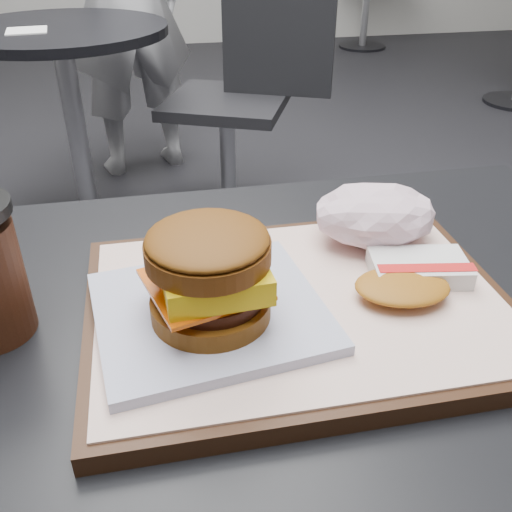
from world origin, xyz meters
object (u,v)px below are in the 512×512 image
(neighbor_chair, at_px, (244,88))
(crumpled_wrapper, at_px, (376,215))
(serving_tray, at_px, (299,307))
(breakfast_sandwich, at_px, (210,284))
(hash_brown, at_px, (411,276))
(neighbor_table, at_px, (69,88))
(customer_table, at_px, (280,465))

(neighbor_chair, bearing_deg, crumpled_wrapper, -95.08)
(serving_tray, relative_size, breakfast_sandwich, 1.80)
(hash_brown, relative_size, crumpled_wrapper, 0.99)
(hash_brown, distance_m, crumpled_wrapper, 0.09)
(breakfast_sandwich, distance_m, hash_brown, 0.19)
(hash_brown, distance_m, neighbor_table, 1.72)
(customer_table, relative_size, hash_brown, 6.40)
(serving_tray, height_order, crumpled_wrapper, crumpled_wrapper)
(hash_brown, bearing_deg, serving_tray, 179.81)
(hash_brown, height_order, neighbor_table, hash_brown)
(customer_table, height_order, serving_tray, serving_tray)
(breakfast_sandwich, xyz_separation_m, neighbor_chair, (0.33, 1.67, -0.32))
(customer_table, xyz_separation_m, neighbor_chair, (0.26, 1.67, -0.07))
(crumpled_wrapper, relative_size, neighbor_chair, 0.14)
(serving_tray, bearing_deg, hash_brown, -0.19)
(customer_table, xyz_separation_m, breakfast_sandwich, (-0.07, -0.00, 0.24))
(hash_brown, relative_size, neighbor_table, 0.17)
(serving_tray, distance_m, hash_brown, 0.11)
(neighbor_table, distance_m, neighbor_chair, 0.61)
(breakfast_sandwich, distance_m, neighbor_table, 1.70)
(hash_brown, bearing_deg, breakfast_sandwich, -174.59)
(customer_table, distance_m, neighbor_table, 1.69)
(serving_tray, distance_m, crumpled_wrapper, 0.14)
(hash_brown, bearing_deg, neighbor_chair, 85.29)
(crumpled_wrapper, bearing_deg, breakfast_sandwich, -150.28)
(customer_table, distance_m, neighbor_chair, 1.69)
(hash_brown, height_order, neighbor_chair, neighbor_chair)
(crumpled_wrapper, bearing_deg, neighbor_table, 106.95)
(crumpled_wrapper, xyz_separation_m, neighbor_chair, (0.14, 1.57, -0.31))
(neighbor_chair, bearing_deg, customer_table, -98.84)
(hash_brown, relative_size, neighbor_chair, 0.14)
(serving_tray, xyz_separation_m, crumpled_wrapper, (0.10, 0.09, 0.04))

